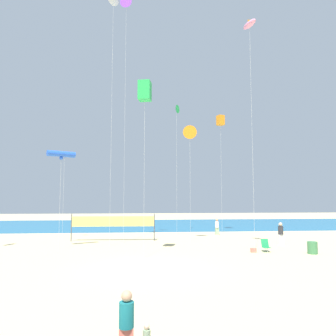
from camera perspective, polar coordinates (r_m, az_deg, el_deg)
ground_plane at (r=18.29m, az=-3.65°, el=-17.48°), size 120.00×120.00×0.00m
ocean_band at (r=46.17m, az=-4.45°, el=-10.03°), size 120.00×20.00×0.01m
mother_figure at (r=8.69m, az=-7.42°, el=-25.56°), size 0.37×0.37×1.61m
beachgoer_charcoal_shirt at (r=28.53m, az=19.43°, el=-10.81°), size 0.41×0.41×1.80m
beachgoer_white_shirt at (r=34.04m, az=8.72°, el=-10.20°), size 0.38×0.38×1.67m
folding_beach_chair at (r=24.60m, az=16.98°, el=-12.99°), size 0.52×0.65×0.89m
trash_barrel at (r=24.81m, az=24.33°, el=-12.81°), size 0.67×0.67×0.83m
volleyball_net at (r=29.50m, az=-9.73°, el=-9.54°), size 7.44×0.26×2.40m
beach_handbag at (r=24.07m, az=14.97°, el=-13.96°), size 0.39×0.19×0.31m
kite_green_delta at (r=35.93m, az=1.53°, el=10.34°), size 0.72×0.92×14.05m
kite_orange_box at (r=36.71m, az=9.32°, el=8.34°), size 0.90×0.90×13.02m
kite_green_box at (r=22.22m, az=-4.17°, el=13.50°), size 0.96×0.96×11.67m
kite_orange_diamond at (r=31.36m, az=-17.91°, el=1.88°), size 0.47×0.47×8.01m
kite_blue_tube at (r=25.68m, az=-18.46°, el=2.33°), size 2.05×1.39×7.39m
kite_orange_delta at (r=29.03m, az=3.91°, el=6.31°), size 1.27×0.44×10.32m
kite_pink_inflatable at (r=26.33m, az=14.30°, el=23.40°), size 0.90×1.34×16.85m
kite_violet_delta at (r=33.31m, az=-7.44°, el=27.00°), size 1.13×0.55×22.24m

